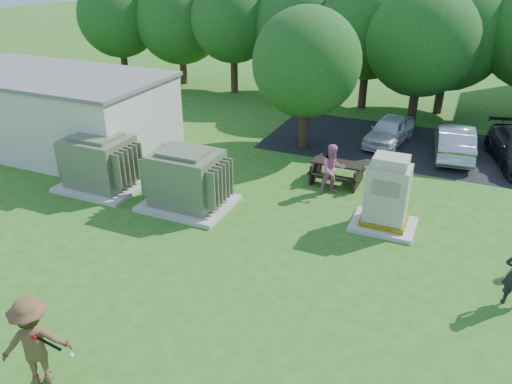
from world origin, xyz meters
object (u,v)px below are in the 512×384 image
at_px(transformer_right, 187,180).
at_px(generator_cabinet, 387,197).
at_px(person_at_picnic, 333,170).
at_px(car_silver_a, 454,141).
at_px(picnic_table, 337,170).
at_px(car_white, 389,131).
at_px(transformer_left, 100,163).
at_px(batter, 34,342).

bearing_deg(transformer_right, generator_cabinet, 11.09).
distance_m(transformer_right, person_at_picnic, 5.20).
distance_m(transformer_right, car_silver_a, 11.78).
relative_size(picnic_table, person_at_picnic, 1.02).
distance_m(car_white, car_silver_a, 2.82).
height_order(transformer_left, transformer_right, same).
xyz_separation_m(picnic_table, person_at_picnic, (0.08, -1.02, 0.43)).
height_order(transformer_left, batter, transformer_left).
xyz_separation_m(transformer_right, batter, (1.26, -7.99, 0.06)).
relative_size(transformer_right, car_silver_a, 0.72).
bearing_deg(batter, generator_cabinet, -158.33).
relative_size(transformer_left, generator_cabinet, 1.23).
distance_m(picnic_table, batter, 12.33).
xyz_separation_m(generator_cabinet, picnic_table, (-2.31, 2.69, -0.55)).
xyz_separation_m(batter, person_at_picnic, (3.02, 10.94, -0.09)).
relative_size(person_at_picnic, car_white, 0.52).
distance_m(transformer_left, car_white, 12.68).
bearing_deg(generator_cabinet, transformer_right, -168.91).
distance_m(generator_cabinet, car_white, 7.83).
distance_m(picnic_table, car_silver_a, 6.02).
bearing_deg(picnic_table, car_silver_a, 50.47).
relative_size(transformer_left, batter, 1.46).
relative_size(transformer_left, picnic_table, 1.57).
height_order(generator_cabinet, person_at_picnic, generator_cabinet).
relative_size(picnic_table, car_silver_a, 0.46).
bearing_deg(transformer_left, generator_cabinet, 7.12).
bearing_deg(car_white, generator_cabinet, -71.25).
bearing_deg(transformer_left, person_at_picnic, 20.27).
bearing_deg(person_at_picnic, batter, -141.91).
bearing_deg(transformer_right, transformer_left, 180.00).
bearing_deg(generator_cabinet, transformer_left, -172.88).
relative_size(generator_cabinet, picnic_table, 1.27).
distance_m(picnic_table, car_white, 5.13).
distance_m(transformer_left, car_silver_a, 14.55).
height_order(transformer_right, generator_cabinet, generator_cabinet).
distance_m(person_at_picnic, car_white, 6.13).
bearing_deg(batter, person_at_picnic, -144.26).
bearing_deg(transformer_right, batter, -81.01).
bearing_deg(generator_cabinet, person_at_picnic, 143.08).
distance_m(generator_cabinet, person_at_picnic, 2.79).
bearing_deg(transformer_left, car_white, 45.18).
xyz_separation_m(batter, car_white, (3.97, 16.99, -0.41)).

